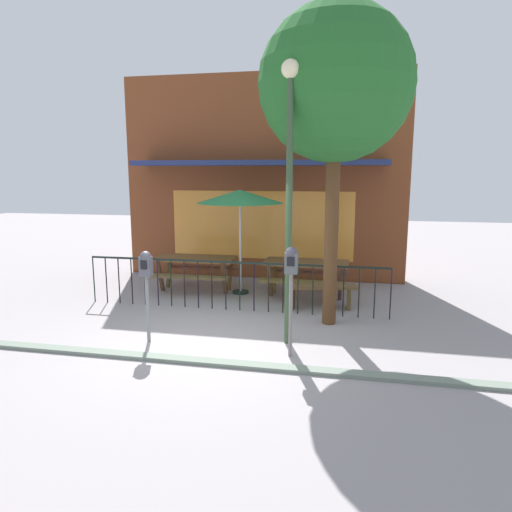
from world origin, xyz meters
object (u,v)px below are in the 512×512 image
(picnic_table_left, at_px, (195,264))
(patio_umbrella, at_px, (240,197))
(parking_meter_far, at_px, (146,272))
(street_tree, at_px, (336,86))
(patio_bench, at_px, (321,291))
(picnic_table_right, at_px, (306,269))
(parking_meter_near, at_px, (291,273))
(street_lamp, at_px, (290,166))

(picnic_table_left, height_order, patio_umbrella, patio_umbrella)
(patio_umbrella, bearing_deg, parking_meter_far, -102.75)
(patio_umbrella, height_order, street_tree, street_tree)
(picnic_table_left, xyz_separation_m, patio_bench, (2.88, -0.88, -0.26))
(picnic_table_right, xyz_separation_m, patio_umbrella, (-1.45, -0.05, 1.52))
(picnic_table_left, distance_m, patio_bench, 3.02)
(picnic_table_left, bearing_deg, parking_meter_near, -52.47)
(picnic_table_left, xyz_separation_m, street_lamp, (2.50, -2.86, 2.14))
(patio_umbrella, xyz_separation_m, street_lamp, (1.44, -2.83, 0.62))
(street_tree, bearing_deg, patio_umbrella, 139.76)
(patio_umbrella, relative_size, parking_meter_near, 1.41)
(patio_bench, height_order, parking_meter_far, parking_meter_far)
(patio_bench, bearing_deg, patio_umbrella, 154.92)
(picnic_table_right, height_order, street_lamp, street_lamp)
(picnic_table_right, distance_m, street_tree, 3.92)
(picnic_table_left, distance_m, street_lamp, 4.35)
(patio_umbrella, xyz_separation_m, parking_meter_near, (1.56, -3.37, -0.87))
(parking_meter_near, relative_size, street_lamp, 0.38)
(street_tree, distance_m, street_lamp, 1.81)
(picnic_table_left, xyz_separation_m, parking_meter_far, (0.32, -3.25, 0.52))
(patio_umbrella, bearing_deg, patio_bench, -25.08)
(parking_meter_far, relative_size, street_lamp, 0.34)
(patio_umbrella, height_order, street_lamp, street_lamp)
(picnic_table_left, height_order, patio_bench, picnic_table_left)
(patio_umbrella, xyz_separation_m, parking_meter_far, (-0.73, -3.22, -1.00))
(patio_bench, distance_m, street_tree, 3.81)
(picnic_table_right, relative_size, patio_bench, 1.27)
(patio_bench, bearing_deg, street_lamp, -101.02)
(picnic_table_left, relative_size, street_tree, 0.34)
(picnic_table_right, height_order, patio_bench, picnic_table_right)
(picnic_table_left, relative_size, patio_umbrella, 0.80)
(picnic_table_right, bearing_deg, street_lamp, -90.08)
(picnic_table_left, distance_m, parking_meter_near, 4.33)
(parking_meter_far, bearing_deg, parking_meter_near, -3.65)
(patio_bench, bearing_deg, parking_meter_near, -96.12)
(parking_meter_near, height_order, parking_meter_far, parking_meter_near)
(patio_bench, height_order, parking_meter_near, parking_meter_near)
(street_lamp, bearing_deg, picnic_table_right, 89.92)
(picnic_table_left, relative_size, street_lamp, 0.43)
(patio_umbrella, distance_m, patio_bench, 2.69)
(parking_meter_near, distance_m, street_tree, 3.28)
(picnic_table_left, distance_m, picnic_table_right, 2.50)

